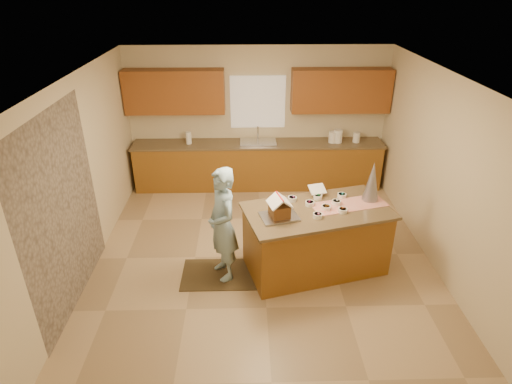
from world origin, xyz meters
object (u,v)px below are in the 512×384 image
(boy, at_px, (223,225))
(island_base, at_px, (316,240))
(tinsel_tree, at_px, (372,181))
(gingerbread_house, at_px, (279,208))

(boy, bearing_deg, island_base, 73.15)
(island_base, bearing_deg, tinsel_tree, 3.67)
(gingerbread_house, bearing_deg, island_base, 20.03)
(island_base, height_order, tinsel_tree, tinsel_tree)
(boy, xyz_separation_m, gingerbread_house, (0.76, -0.06, 0.27))
(tinsel_tree, bearing_deg, gingerbread_house, -160.86)
(tinsel_tree, relative_size, boy, 0.35)
(island_base, distance_m, gingerbread_house, 0.87)
(tinsel_tree, bearing_deg, island_base, -161.50)
(island_base, distance_m, boy, 1.36)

